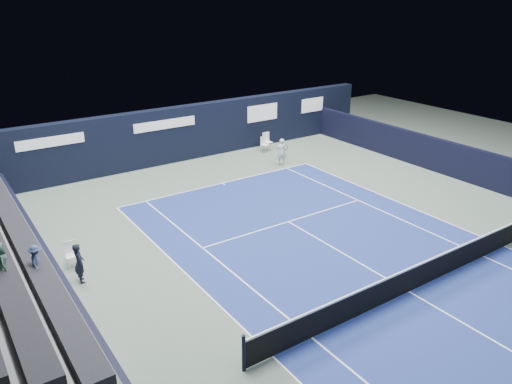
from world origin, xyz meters
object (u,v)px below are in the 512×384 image
tennis_net (411,278)px  folding_chair_back_b (264,143)px  line_judge_chair (71,252)px  folding_chair_back_a (266,138)px  tennis_player (281,152)px

tennis_net → folding_chair_back_b: bearing=72.2°
folding_chair_back_b → line_judge_chair: size_ratio=0.99×
folding_chair_back_a → tennis_player: tennis_player is taller
folding_chair_back_b → line_judge_chair: line_judge_chair is taller
line_judge_chair → tennis_net: (8.55, -7.87, -0.02)m
tennis_net → tennis_player: (4.28, 12.59, 0.24)m
folding_chair_back_a → folding_chair_back_b: size_ratio=1.15×
tennis_player → tennis_net: bearing=-108.8°
line_judge_chair → folding_chair_back_a: bearing=32.7°
tennis_player → folding_chair_back_b: bearing=76.9°
folding_chair_back_b → tennis_player: tennis_player is taller
line_judge_chair → tennis_player: size_ratio=0.63×
folding_chair_back_b → tennis_net: tennis_net is taller
tennis_net → tennis_player: tennis_player is taller
folding_chair_back_b → line_judge_chair: bearing=-167.5°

